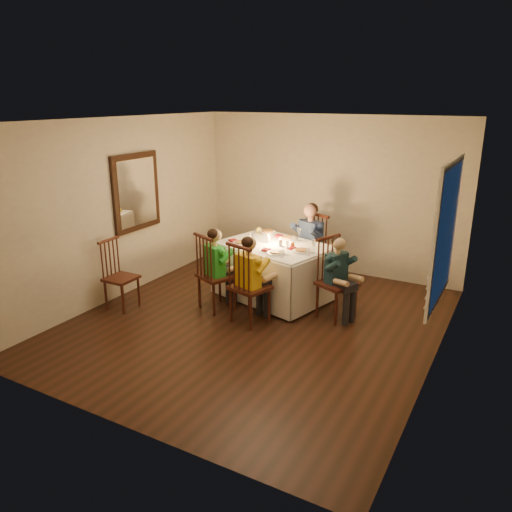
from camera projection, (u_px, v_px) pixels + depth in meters
The scene contains 26 objects.
ground at pixel (256, 322), 6.63m from camera, with size 5.00×5.00×0.00m, color black.
wall_left at pixel (122, 209), 7.27m from camera, with size 0.02×5.00×2.60m, color beige.
wall_right at pixel (445, 254), 5.19m from camera, with size 0.02×5.00×2.60m, color beige.
wall_back at pixel (329, 195), 8.31m from camera, with size 4.50×0.02×2.60m, color beige.
ceiling at pixel (256, 120), 5.83m from camera, with size 5.00×5.00×0.00m, color white.
dining_table at pixel (274, 260), 7.31m from camera, with size 1.79×1.47×0.78m.
chair_adult at pixel (308, 282), 8.05m from camera, with size 0.46×0.43×1.11m, color #3C1710, non-canonical shape.
chair_near_left at pixel (217, 308), 7.07m from camera, with size 0.46×0.43×1.11m, color #3C1710, non-canonical shape.
chair_near_right at pixel (250, 322), 6.65m from camera, with size 0.46×0.43×1.11m, color #3C1710, non-canonical shape.
chair_end at pixel (335, 318), 6.77m from camera, with size 0.46×0.43×1.11m, color #3C1710, non-canonical shape.
chair_extra at pixel (124, 307), 7.11m from camera, with size 0.41×0.39×0.99m, color #3C1710, non-canonical shape.
adult at pixel (308, 282), 8.05m from camera, with size 0.48×0.44×1.30m, color #33487F, non-canonical shape.
child_green at pixel (217, 308), 7.07m from camera, with size 0.41×0.38×1.17m, color green, non-canonical shape.
child_yellow at pixel (250, 322), 6.65m from camera, with size 0.42×0.39×1.19m, color yellow, non-canonical shape.
child_teal at pixel (335, 318), 6.77m from camera, with size 0.39×0.36×1.14m, color #173039, non-canonical shape.
setting_adult at pixel (288, 238), 7.51m from camera, with size 0.26×0.26×0.02m, color white.
setting_green at pixel (241, 243), 7.27m from camera, with size 0.26×0.26×0.02m, color white.
setting_yellow at pixel (276, 253), 6.82m from camera, with size 0.26×0.26×0.02m, color white.
setting_teal at pixel (302, 251), 6.90m from camera, with size 0.26×0.26×0.02m, color white.
candle_left at pixel (268, 240), 7.30m from camera, with size 0.06×0.06×0.10m, color silver.
candle_right at pixel (280, 243), 7.15m from camera, with size 0.06×0.06×0.10m, color silver.
squash at pixel (259, 230), 7.85m from camera, with size 0.09×0.09×0.09m, color yellow.
orange_fruit at pixel (292, 245), 7.08m from camera, with size 0.08×0.08×0.08m, color orange.
serving_bowl at pixel (268, 233), 7.75m from camera, with size 0.22×0.22×0.05m, color white.
wall_mirror at pixel (136, 192), 7.44m from camera, with size 0.06×0.95×1.15m.
window_blinds at pixel (444, 233), 5.23m from camera, with size 0.07×1.34×1.54m.
Camera 1 is at (2.93, -5.28, 2.87)m, focal length 35.00 mm.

